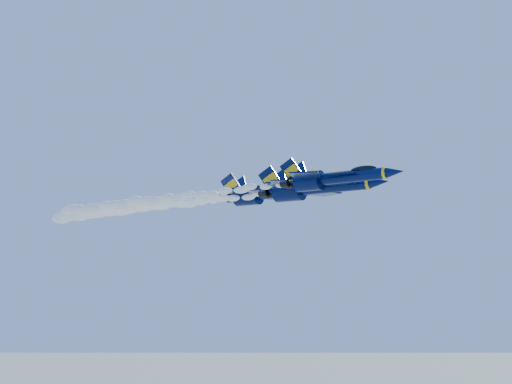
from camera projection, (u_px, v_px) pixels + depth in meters
The scene contains 6 objects.
jet_lead at pixel (332, 178), 68.20m from camera, with size 15.79×12.95×5.87m.
smoke_trail_jet_lead at pixel (158, 199), 84.65m from camera, with size 44.40×2.01×1.81m, color white.
jet_second at pixel (313, 188), 76.64m from camera, with size 18.95×15.55×7.04m.
smoke_trail_jet_second at pixel (153, 206), 93.86m from camera, with size 44.40×2.42×2.17m, color white.
jet_third at pixel (269, 193), 87.70m from camera, with size 19.69×16.16×7.32m.
smoke_trail_jet_third at pixel (131, 209), 105.09m from camera, with size 44.40×2.51×2.26m, color white.
Camera 1 is at (47.18, -68.94, 140.16)m, focal length 40.00 mm.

